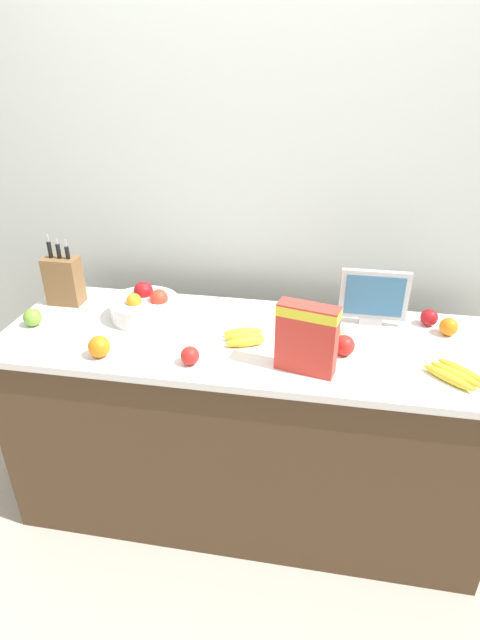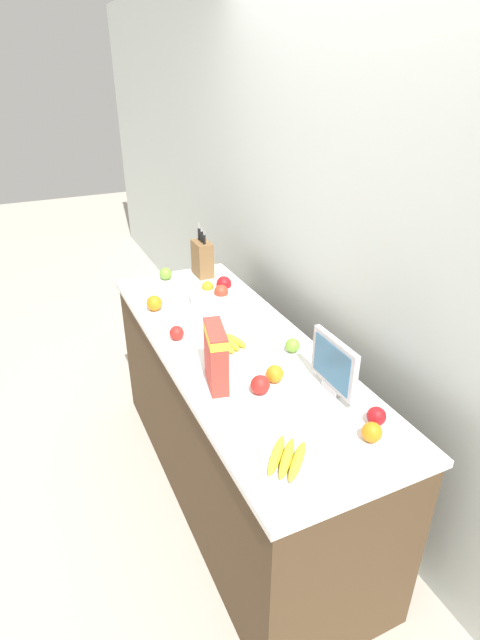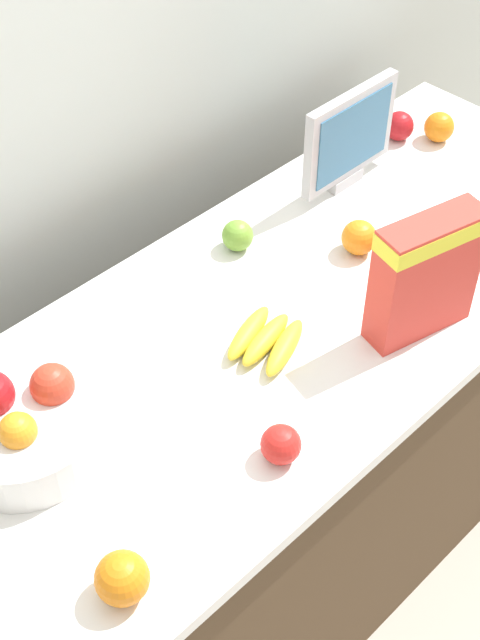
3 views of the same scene
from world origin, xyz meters
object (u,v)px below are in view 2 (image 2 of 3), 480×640
object	(u,v)px
fruit_bowl	(217,295)
apple_near_bananas	(292,345)
cereal_box	(216,354)
apple_front	(260,385)
orange_front_center	(154,303)
apple_middle	(177,333)
orange_near_bowl	(372,432)
banana_bunch_left	(229,343)
apple_leftmost	(376,416)
apple_rear	(166,274)
knife_block	(202,258)
small_monitor	(334,365)
banana_bunch_right	(287,458)
orange_by_cereal	(275,374)

from	to	relation	value
fruit_bowl	apple_near_bananas	size ratio (longest dim) A/B	4.34
cereal_box	apple_front	world-z (taller)	cereal_box
apple_front	orange_front_center	bearing A→B (deg)	-169.14
cereal_box	apple_middle	xyz separation A→B (m)	(-0.41, -0.03, -0.11)
orange_near_bowl	banana_bunch_left	bearing A→B (deg)	-166.43
apple_near_bananas	fruit_bowl	bearing A→B (deg)	-169.75
apple_leftmost	apple_rear	bearing A→B (deg)	-169.86
cereal_box	apple_rear	distance (m)	1.14
banana_bunch_left	apple_rear	distance (m)	0.88
fruit_bowl	apple_rear	bearing A→B (deg)	-160.01
knife_block	apple_rear	xyz separation A→B (m)	(-0.03, -0.23, -0.07)
knife_block	small_monitor	world-z (taller)	knife_block
banana_bunch_left	apple_front	xyz separation A→B (m)	(0.38, -0.03, 0.02)
banana_bunch_right	orange_front_center	world-z (taller)	orange_front_center
small_monitor	orange_front_center	distance (m)	1.10
fruit_bowl	apple_middle	bearing A→B (deg)	-49.02
small_monitor	apple_front	size ratio (longest dim) A/B	3.47
apple_leftmost	apple_rear	world-z (taller)	apple_rear
knife_block	banana_bunch_right	world-z (taller)	knife_block
apple_front	apple_middle	bearing A→B (deg)	-163.46
banana_bunch_left	orange_front_center	distance (m)	0.55
orange_near_bowl	apple_rear	bearing A→B (deg)	-172.62
apple_near_bananas	apple_middle	size ratio (longest dim) A/B	0.96
orange_by_cereal	orange_near_bowl	size ratio (longest dim) A/B	1.03
apple_leftmost	apple_rear	xyz separation A→B (m)	(-1.62, -0.29, 0.00)
apple_near_bananas	orange_by_cereal	bearing A→B (deg)	-47.03
apple_rear	orange_by_cereal	size ratio (longest dim) A/B	1.01
apple_middle	fruit_bowl	bearing A→B (deg)	130.98
apple_rear	apple_near_bananas	bearing A→B (deg)	14.38
apple_front	apple_near_bananas	bearing A→B (deg)	128.43
cereal_box	orange_near_bowl	xyz separation A→B (m)	(0.55, 0.36, -0.11)
cereal_box	apple_leftmost	xyz separation A→B (m)	(0.49, 0.43, -0.11)
apple_middle	apple_leftmost	bearing A→B (deg)	27.13
small_monitor	banana_bunch_right	distance (m)	0.46
apple_front	orange_near_bowl	world-z (taller)	apple_front
knife_block	apple_leftmost	size ratio (longest dim) A/B	4.51
fruit_bowl	banana_bunch_right	distance (m)	1.24
cereal_box	apple_rear	bearing A→B (deg)	-173.52
orange_near_bowl	banana_bunch_right	bearing A→B (deg)	-95.77
orange_front_center	apple_leftmost	bearing A→B (deg)	20.66
fruit_bowl	orange_by_cereal	xyz separation A→B (m)	(0.79, -0.07, -0.01)
apple_middle	apple_front	world-z (taller)	apple_front
banana_bunch_right	small_monitor	bearing A→B (deg)	126.88
cereal_box	apple_leftmost	world-z (taller)	cereal_box
cereal_box	banana_bunch_right	bearing A→B (deg)	17.48
small_monitor	orange_near_bowl	distance (m)	0.32
apple_leftmost	apple_middle	distance (m)	1.01
apple_leftmost	orange_by_cereal	distance (m)	0.45
banana_bunch_left	apple_middle	distance (m)	0.26
apple_front	fruit_bowl	bearing A→B (deg)	168.80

